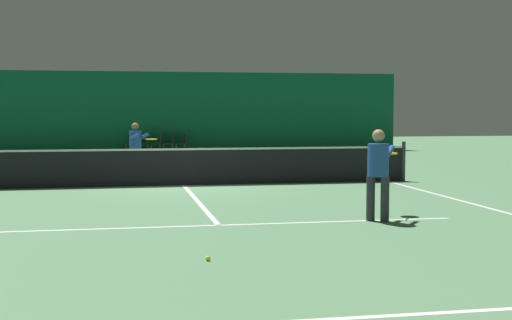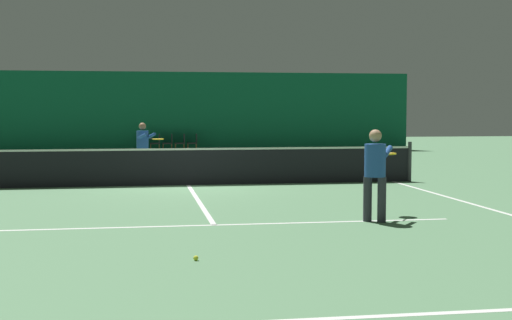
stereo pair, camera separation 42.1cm
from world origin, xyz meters
name	(u,v)px [view 2 (the right image)]	position (x,y,z in m)	size (l,w,h in m)	color
ground_plane	(188,185)	(0.00, 0.00, 0.00)	(60.00, 60.00, 0.00)	#56845B
backdrop_curtain	(166,112)	(0.00, 14.62, 1.83)	(23.00, 0.12, 3.65)	#0F5138
court_line_baseline_far	(169,156)	(0.00, 11.90, 0.00)	(11.00, 0.10, 0.00)	white
court_line_service_far	(176,166)	(0.00, 6.40, 0.00)	(8.25, 0.10, 0.00)	white
court_line_service_near	(214,225)	(0.00, -6.40, 0.00)	(8.25, 0.10, 0.00)	white
court_line_sideline_right	(393,182)	(5.50, 0.00, 0.00)	(0.10, 23.80, 0.00)	white
court_line_centre	(188,185)	(0.00, 0.00, 0.00)	(0.10, 12.80, 0.00)	white
tennis_net	(188,165)	(0.00, 0.00, 0.51)	(12.00, 0.10, 1.07)	black
player_near	(376,168)	(2.79, -6.44, 0.93)	(0.99, 1.30, 1.59)	#2D2D38
player_far	(143,144)	(-1.11, 3.20, 0.90)	(0.90, 1.31, 1.54)	#2D2D38
courtside_chair_0	(144,142)	(-1.01, 14.07, 0.49)	(0.44, 0.44, 0.84)	brown
courtside_chair_1	(157,142)	(-0.46, 14.07, 0.49)	(0.44, 0.44, 0.84)	brown
courtside_chair_2	(169,142)	(0.10, 14.07, 0.49)	(0.44, 0.44, 0.84)	brown
courtside_chair_3	(181,142)	(0.65, 14.07, 0.49)	(0.44, 0.44, 0.84)	brown
courtside_chair_4	(194,142)	(1.21, 14.07, 0.49)	(0.44, 0.44, 0.84)	brown
tennis_ball	(196,258)	(-0.52, -9.16, 0.03)	(0.07, 0.07, 0.07)	#D1DB33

